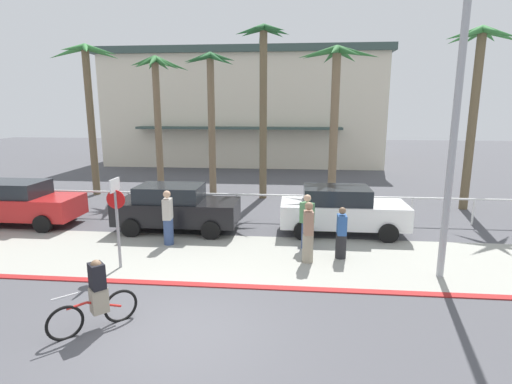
% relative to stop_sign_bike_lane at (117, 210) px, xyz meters
% --- Properties ---
extents(ground_plane, '(80.00, 80.00, 0.00)m').
position_rel_stop_sign_bike_lane_xyz_m(ground_plane, '(2.57, 6.90, -1.68)').
color(ground_plane, '#4C4C51').
extents(sidewalk_strip, '(44.00, 4.00, 0.02)m').
position_rel_stop_sign_bike_lane_xyz_m(sidewalk_strip, '(2.57, 1.10, -1.67)').
color(sidewalk_strip, '#9E9E93').
rests_on(sidewalk_strip, ground).
extents(curb_paint, '(44.00, 0.24, 0.03)m').
position_rel_stop_sign_bike_lane_xyz_m(curb_paint, '(2.57, -0.90, -1.66)').
color(curb_paint, maroon).
rests_on(curb_paint, ground).
extents(building_backdrop, '(21.58, 11.53, 8.72)m').
position_rel_stop_sign_bike_lane_xyz_m(building_backdrop, '(0.79, 23.96, 2.70)').
color(building_backdrop, beige).
rests_on(building_backdrop, ground).
extents(rail_fence, '(27.53, 0.08, 1.04)m').
position_rel_stop_sign_bike_lane_xyz_m(rail_fence, '(2.57, 5.40, -0.84)').
color(rail_fence, white).
rests_on(rail_fence, ground).
extents(stop_sign_bike_lane, '(0.52, 0.56, 2.56)m').
position_rel_stop_sign_bike_lane_xyz_m(stop_sign_bike_lane, '(0.00, 0.00, 0.00)').
color(stop_sign_bike_lane, gray).
rests_on(stop_sign_bike_lane, ground).
extents(streetlight_curb, '(0.24, 2.54, 7.50)m').
position_rel_stop_sign_bike_lane_xyz_m(streetlight_curb, '(8.76, -0.01, 2.60)').
color(streetlight_curb, '#9EA0A5').
rests_on(streetlight_curb, ground).
extents(palm_tree_0, '(3.54, 3.26, 7.47)m').
position_rel_stop_sign_bike_lane_xyz_m(palm_tree_0, '(-5.40, 9.37, 3.80)').
color(palm_tree_0, brown).
rests_on(palm_tree_0, ground).
extents(palm_tree_1, '(2.91, 3.50, 7.03)m').
position_rel_stop_sign_bike_lane_xyz_m(palm_tree_1, '(-2.31, 10.52, 3.73)').
color(palm_tree_1, '#756047').
rests_on(palm_tree_1, ground).
extents(palm_tree_2, '(2.80, 2.87, 7.12)m').
position_rel_stop_sign_bike_lane_xyz_m(palm_tree_2, '(0.60, 10.15, 3.58)').
color(palm_tree_2, '#756047').
rests_on(palm_tree_2, ground).
extents(palm_tree_3, '(2.61, 3.07, 8.21)m').
position_rel_stop_sign_bike_lane_xyz_m(palm_tree_3, '(3.31, 9.27, 4.27)').
color(palm_tree_3, brown).
rests_on(palm_tree_3, ground).
extents(palm_tree_4, '(3.46, 3.54, 6.97)m').
position_rel_stop_sign_bike_lane_xyz_m(palm_tree_4, '(6.49, 7.48, 3.58)').
color(palm_tree_4, '#756047').
rests_on(palm_tree_4, ground).
extents(palm_tree_5, '(3.05, 3.21, 7.72)m').
position_rel_stop_sign_bike_lane_xyz_m(palm_tree_5, '(12.35, 7.93, 4.12)').
color(palm_tree_5, brown).
rests_on(palm_tree_5, ground).
extents(car_red_0, '(4.40, 2.02, 1.69)m').
position_rel_stop_sign_bike_lane_xyz_m(car_red_0, '(-5.61, 3.73, -0.81)').
color(car_red_0, red).
rests_on(car_red_0, ground).
extents(car_black_1, '(4.40, 2.02, 1.69)m').
position_rel_stop_sign_bike_lane_xyz_m(car_black_1, '(0.57, 3.58, -0.81)').
color(car_black_1, black).
rests_on(car_black_1, ground).
extents(car_white_2, '(4.40, 2.02, 1.69)m').
position_rel_stop_sign_bike_lane_xyz_m(car_white_2, '(6.53, 3.81, -0.81)').
color(car_white_2, white).
rests_on(car_white_2, ground).
extents(cyclist_red_0, '(1.35, 1.31, 1.50)m').
position_rel_stop_sign_bike_lane_xyz_m(cyclist_red_0, '(0.89, -3.08, -0.98)').
color(cyclist_red_0, black).
rests_on(cyclist_red_0, ground).
extents(pedestrian_0, '(0.47, 0.45, 1.78)m').
position_rel_stop_sign_bike_lane_xyz_m(pedestrian_0, '(5.26, 2.07, -0.85)').
color(pedestrian_0, '#384C7A').
rests_on(pedestrian_0, ground).
extents(pedestrian_1, '(0.34, 0.42, 1.82)m').
position_rel_stop_sign_bike_lane_xyz_m(pedestrian_1, '(0.77, 2.02, -0.82)').
color(pedestrian_1, '#384C7A').
rests_on(pedestrian_1, ground).
extents(pedestrian_2, '(0.32, 0.40, 1.58)m').
position_rel_stop_sign_bike_lane_xyz_m(pedestrian_2, '(6.26, 1.31, -0.95)').
color(pedestrian_2, '#232326').
rests_on(pedestrian_2, ground).
extents(pedestrian_3, '(0.34, 0.42, 1.81)m').
position_rel_stop_sign_bike_lane_xyz_m(pedestrian_3, '(5.27, 0.90, -0.83)').
color(pedestrian_3, gray).
rests_on(pedestrian_3, ground).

